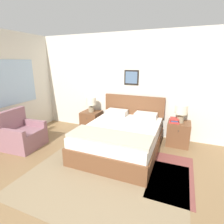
{
  "coord_description": "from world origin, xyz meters",
  "views": [
    {
      "loc": [
        1.16,
        -1.68,
        1.89
      ],
      "look_at": [
        -0.14,
        1.48,
        0.9
      ],
      "focal_mm": 28.0,
      "sensor_mm": 36.0,
      "label": 1
    }
  ],
  "objects": [
    {
      "name": "area_rug_main",
      "position": [
        0.08,
        0.51,
        0.0
      ],
      "size": [
        2.66,
        1.9,
        0.01
      ],
      "color": "#897556",
      "rests_on": "ground_plane"
    },
    {
      "name": "table_lamp_by_door",
      "position": [
        1.17,
        2.37,
        0.82
      ],
      "size": [
        0.27,
        0.27,
        0.41
      ],
      "color": "gray",
      "rests_on": "nightstand_by_door"
    },
    {
      "name": "wall_left",
      "position": [
        -2.78,
        1.34,
        1.3
      ],
      "size": [
        0.08,
        5.08,
        2.6
      ],
      "color": "silver",
      "rests_on": "ground_plane"
    },
    {
      "name": "nightstand_near_window",
      "position": [
        -1.14,
        2.39,
        0.28
      ],
      "size": [
        0.49,
        0.51,
        0.55
      ],
      "color": "brown",
      "rests_on": "ground_plane"
    },
    {
      "name": "table_lamp_near_window",
      "position": [
        -1.12,
        2.37,
        0.82
      ],
      "size": [
        0.27,
        0.27,
        0.41
      ],
      "color": "gray",
      "rests_on": "nightstand_near_window"
    },
    {
      "name": "book_hardcover_middle",
      "position": [
        1.05,
        2.34,
        0.61
      ],
      "size": [
        0.16,
        0.21,
        0.03
      ],
      "rotation": [
        0.0,
        0.0,
        0.07
      ],
      "color": "#335693",
      "rests_on": "book_thick_bottom"
    },
    {
      "name": "ground_plane",
      "position": [
        0.0,
        0.0,
        0.0
      ],
      "size": [
        16.0,
        16.0,
        0.0
      ],
      "primitive_type": "plane",
      "color": "olive"
    },
    {
      "name": "book_novel_upper",
      "position": [
        1.05,
        2.34,
        0.64
      ],
      "size": [
        0.2,
        0.24,
        0.03
      ],
      "rotation": [
        0.0,
        0.0,
        0.1
      ],
      "color": "#B7332D",
      "rests_on": "book_hardcover_middle"
    },
    {
      "name": "book_thick_bottom",
      "position": [
        1.05,
        2.34,
        0.57
      ],
      "size": [
        0.22,
        0.26,
        0.04
      ],
      "rotation": [
        0.0,
        0.0,
        0.01
      ],
      "color": "#B7332D",
      "rests_on": "nightstand_by_door"
    },
    {
      "name": "wall_back",
      "position": [
        -0.0,
        2.71,
        1.3
      ],
      "size": [
        7.9,
        0.09,
        2.6
      ],
      "color": "silver",
      "rests_on": "ground_plane"
    },
    {
      "name": "area_rug_bedside",
      "position": [
        1.13,
        1.12,
        0.0
      ],
      "size": [
        0.7,
        1.42,
        0.01
      ],
      "color": "brown",
      "rests_on": "ground_plane"
    },
    {
      "name": "armchair",
      "position": [
        -2.12,
        0.93,
        0.28
      ],
      "size": [
        0.77,
        0.8,
        0.85
      ],
      "rotation": [
        0.0,
        0.0,
        -1.5
      ],
      "color": "#8E606B",
      "rests_on": "ground_plane"
    },
    {
      "name": "nightstand_by_door",
      "position": [
        1.16,
        2.39,
        0.28
      ],
      "size": [
        0.49,
        0.51,
        0.55
      ],
      "color": "brown",
      "rests_on": "ground_plane"
    },
    {
      "name": "bed",
      "position": [
        0.01,
        1.64,
        0.3
      ],
      "size": [
        1.56,
        2.01,
        1.05
      ],
      "color": "brown",
      "rests_on": "ground_plane"
    }
  ]
}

